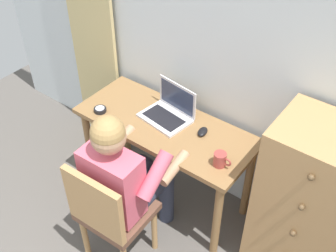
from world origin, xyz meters
TOP-DOWN VIEW (x-y plane):
  - wall_back at (0.00, 2.20)m, footprint 4.80×0.05m
  - curtain_panel at (-1.33, 2.13)m, footprint 0.47×0.03m
  - desk at (-0.39, 1.86)m, footprint 1.29×0.54m
  - dresser at (0.67, 1.91)m, footprint 0.59×0.49m
  - chair at (-0.31, 1.18)m, footprint 0.44×0.42m
  - person_seated at (-0.32, 1.36)m, footprint 0.54×0.60m
  - laptop at (-0.42, 1.94)m, footprint 0.37×0.30m
  - computer_mouse at (-0.13, 1.93)m, footprint 0.08×0.11m
  - desk_clock at (-0.85, 1.69)m, footprint 0.09×0.09m
  - coffee_mug at (0.12, 1.75)m, footprint 0.12×0.08m

SIDE VIEW (x-z plane):
  - chair at x=-0.31m, z-range 0.06..0.96m
  - dresser at x=0.67m, z-range 0.00..1.17m
  - desk at x=-0.39m, z-range 0.25..0.99m
  - person_seated at x=-0.32m, z-range 0.08..1.30m
  - desk_clock at x=-0.85m, z-range 0.73..0.76m
  - computer_mouse at x=-0.13m, z-range 0.73..0.77m
  - coffee_mug at x=0.12m, z-range 0.73..0.83m
  - laptop at x=-0.42m, z-range 0.67..0.90m
  - curtain_panel at x=-1.33m, z-range 0.00..2.16m
  - wall_back at x=0.00m, z-range 0.00..2.50m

